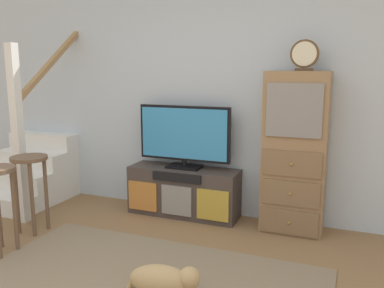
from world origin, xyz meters
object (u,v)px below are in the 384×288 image
object	(u,v)px
desk_clock	(305,55)
dog	(164,280)
media_console	(184,192)
television	(184,135)
side_cabinet	(295,153)
bar_stool_far	(30,176)

from	to	relation	value
desk_clock	dog	size ratio (longest dim) A/B	0.51
media_console	television	bearing A→B (deg)	90.00
media_console	desk_clock	xyz separation A→B (m)	(1.19, -0.00, 1.42)
media_console	dog	bearing A→B (deg)	-71.79
television	dog	world-z (taller)	television
television	side_cabinet	xyz separation A→B (m)	(1.14, -0.01, -0.10)
desk_clock	television	bearing A→B (deg)	178.62
side_cabinet	desk_clock	bearing A→B (deg)	-17.36
media_console	bar_stool_far	size ratio (longest dim) A/B	1.59
media_console	television	xyz separation A→B (m)	(0.00, 0.02, 0.61)
bar_stool_far	dog	distance (m)	1.82
media_console	side_cabinet	world-z (taller)	side_cabinet
side_cabinet	bar_stool_far	bearing A→B (deg)	-157.55
side_cabinet	bar_stool_far	size ratio (longest dim) A/B	2.07
media_console	dog	distance (m)	1.60
media_console	dog	xyz separation A→B (m)	(0.50, -1.51, -0.14)
side_cabinet	dog	size ratio (longest dim) A/B	2.85
desk_clock	dog	distance (m)	2.27
desk_clock	bar_stool_far	xyz separation A→B (m)	(-2.37, -0.94, -1.13)
media_console	side_cabinet	distance (m)	1.25
desk_clock	bar_stool_far	size ratio (longest dim) A/B	0.37
television	side_cabinet	bearing A→B (deg)	-0.69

